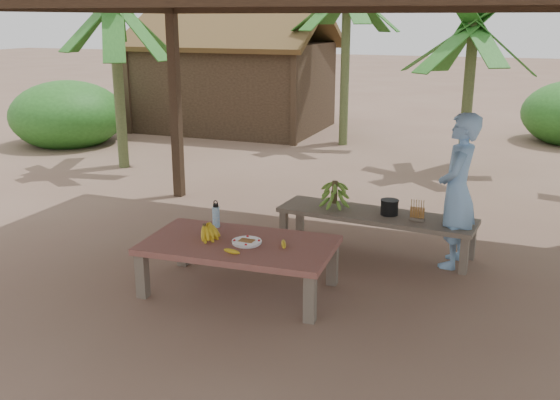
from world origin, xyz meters
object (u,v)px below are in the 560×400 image
at_px(water_flask, 216,216).
at_px(woman, 457,191).
at_px(plate, 247,242).
at_px(bench, 375,218).
at_px(ripe_banana_bunch, 205,231).
at_px(work_table, 239,248).
at_px(cooking_pot, 389,208).

height_order(water_flask, woman, woman).
bearing_deg(plate, bench, 59.98).
bearing_deg(water_flask, woman, 26.11).
height_order(ripe_banana_bunch, plate, ripe_banana_bunch).
bearing_deg(woman, work_table, -47.21).
height_order(work_table, woman, woman).
height_order(bench, water_flask, water_flask).
relative_size(work_table, cooking_pot, 9.60).
bearing_deg(cooking_pot, ripe_banana_bunch, -133.32).
distance_m(work_table, woman, 2.37).
distance_m(bench, woman, 0.97).
bearing_deg(work_table, bench, 54.11).
height_order(work_table, plate, plate).
distance_m(work_table, ripe_banana_bunch, 0.38).
xyz_separation_m(plate, water_flask, (-0.49, 0.35, 0.10)).
height_order(bench, ripe_banana_bunch, ripe_banana_bunch).
relative_size(bench, ripe_banana_bunch, 8.19).
bearing_deg(work_table, cooking_pot, 50.45).
bearing_deg(ripe_banana_bunch, cooking_pot, 46.68).
bearing_deg(cooking_pot, plate, -123.88).
height_order(cooking_pot, woman, woman).
relative_size(plate, woman, 0.17).
relative_size(cooking_pot, woman, 0.12).
xyz_separation_m(ripe_banana_bunch, cooking_pot, (1.48, 1.57, -0.05)).
distance_m(water_flask, cooking_pot, 1.95).
distance_m(work_table, water_flask, 0.55).
relative_size(water_flask, woman, 0.17).
bearing_deg(work_table, woman, 34.62).
relative_size(plate, cooking_pot, 1.47).
bearing_deg(plate, water_flask, 145.06).
distance_m(cooking_pot, woman, 0.78).
height_order(bench, cooking_pot, cooking_pot).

